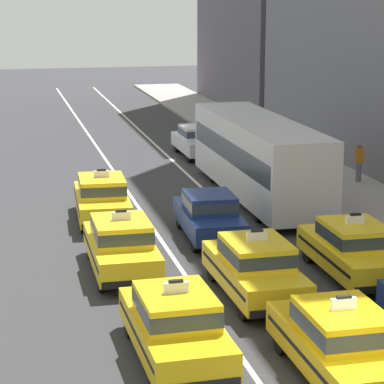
{
  "coord_description": "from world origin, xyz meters",
  "views": [
    {
      "loc": [
        -6.76,
        -14.09,
        8.13
      ],
      "look_at": [
        -0.23,
        13.93,
        1.3
      ],
      "focal_mm": 78.81,
      "sensor_mm": 36.0,
      "label": 1
    }
  ],
  "objects": [
    {
      "name": "lane_stripe_left_center",
      "position": [
        -1.6,
        20.0,
        0.0
      ],
      "size": [
        0.14,
        80.0,
        0.01
      ],
      "primitive_type": "cube",
      "color": "silver",
      "rests_on": "ground"
    },
    {
      "name": "lane_stripe_center_right",
      "position": [
        1.6,
        20.0,
        0.0
      ],
      "size": [
        0.14,
        80.0,
        0.01
      ],
      "primitive_type": "cube",
      "color": "silver",
      "rests_on": "ground"
    },
    {
      "name": "sidewalk_curb",
      "position": [
        7.2,
        15.0,
        0.07
      ],
      "size": [
        4.0,
        90.0,
        0.15
      ],
      "primitive_type": "cube",
      "color": "#9E9993",
      "rests_on": "ground"
    },
    {
      "name": "taxi_left_nearest",
      "position": [
        -3.11,
        3.24,
        0.88
      ],
      "size": [
        1.9,
        4.59,
        1.96
      ],
      "color": "black",
      "rests_on": "ground"
    },
    {
      "name": "taxi_left_second",
      "position": [
        -3.39,
        9.59,
        0.88
      ],
      "size": [
        1.85,
        4.57,
        1.96
      ],
      "color": "black",
      "rests_on": "ground"
    },
    {
      "name": "taxi_left_third",
      "position": [
        -3.21,
        15.54,
        0.88
      ],
      "size": [
        2.02,
        4.64,
        1.96
      ],
      "color": "black",
      "rests_on": "ground"
    },
    {
      "name": "taxi_center_nearest",
      "position": [
        0.11,
        1.48,
        0.88
      ],
      "size": [
        1.82,
        4.56,
        1.96
      ],
      "color": "black",
      "rests_on": "ground"
    },
    {
      "name": "taxi_center_second",
      "position": [
        -0.15,
        6.7,
        0.88
      ],
      "size": [
        1.87,
        4.58,
        1.96
      ],
      "color": "black",
      "rests_on": "ground"
    },
    {
      "name": "sedan_center_third",
      "position": [
        0.03,
        12.49,
        0.85
      ],
      "size": [
        1.93,
        4.37,
        1.58
      ],
      "color": "black",
      "rests_on": "ground"
    },
    {
      "name": "taxi_right_second",
      "position": [
        3.11,
        7.68,
        0.88
      ],
      "size": [
        1.87,
        4.58,
        1.96
      ],
      "color": "black",
      "rests_on": "ground"
    },
    {
      "name": "bus_right_third",
      "position": [
        3.33,
        17.55,
        1.82
      ],
      "size": [
        2.55,
        11.21,
        3.22
      ],
      "color": "black",
      "rests_on": "ground"
    },
    {
      "name": "sedan_right_fourth",
      "position": [
        3.04,
        26.82,
        0.85
      ],
      "size": [
        1.8,
        4.32,
        1.58
      ],
      "color": "black",
      "rests_on": "ground"
    },
    {
      "name": "pedestrian_trailing",
      "position": [
        8.33,
        18.93,
        0.99
      ],
      "size": [
        0.36,
        0.24,
        1.66
      ],
      "color": "slate",
      "rests_on": "sidewalk_curb"
    }
  ]
}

